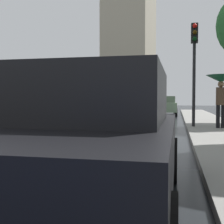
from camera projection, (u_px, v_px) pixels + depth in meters
The scene contains 6 objects.
car_black_near_kerb at pixel (89, 139), 3.16m from camera, with size 1.86×3.88×1.50m.
car_white_mid_road at pixel (69, 108), 15.80m from camera, with size 2.02×4.06×1.44m.
car_green_behind_camera at pixel (164, 106), 22.13m from camera, with size 1.95×3.91×1.44m.
pedestrian_with_umbrella_near at pixel (221, 85), 10.98m from camera, with size 1.08×1.08×1.96m.
traffic_light at pixel (194, 55), 11.56m from camera, with size 0.26×0.39×4.01m.
distant_tower at pixel (129, 12), 55.93m from camera, with size 9.89×8.79×38.10m.
Camera 1 is at (3.62, -2.20, 1.19)m, focal length 47.65 mm.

